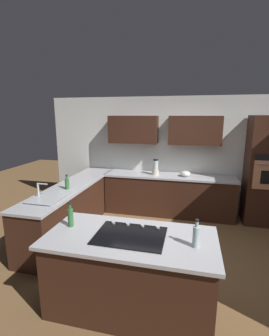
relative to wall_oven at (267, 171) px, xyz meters
The scene contains 16 objects.
ground_plane 2.75m from the wall_oven, 42.84° to the left, with size 14.00×14.00×0.00m, color brown.
wall_back 1.97m from the wall_oven, ahead, with size 6.00×0.44×2.60m.
lower_cabinets_back 2.06m from the wall_oven, ahead, with size 2.80×0.60×0.86m, color #381E14.
countertop_back 1.96m from the wall_oven, ahead, with size 2.84×0.64×0.04m, color #B2B2B7.
lower_cabinets_side 3.91m from the wall_oven, 17.62° to the left, with size 0.60×2.90×0.86m, color #381E14.
countertop_side 3.86m from the wall_oven, 17.62° to the left, with size 0.64×2.94×0.04m, color #B2B2B7.
island_base 3.60m from the wall_oven, 53.52° to the left, with size 1.79×0.84×0.86m, color #381E14.
island_top 3.54m from the wall_oven, 53.52° to the left, with size 1.87×0.92×0.04m, color #B2B2B7.
wall_oven is the anchor object (origin of this frame).
sink_unit 4.16m from the wall_oven, 27.65° to the left, with size 0.46×0.70×0.23m.
cooktop 3.53m from the wall_oven, 53.47° to the left, with size 0.76×0.56×0.03m.
blender 2.25m from the wall_oven, ahead, with size 0.15×0.15×0.35m.
mixing_bowl 1.61m from the wall_oven, ahead, with size 0.21×0.21×0.12m, color white.
dish_soap_bottle 3.90m from the wall_oven, 21.79° to the left, with size 0.08×0.08×0.26m.
oil_bottle 3.98m from the wall_oven, 44.25° to the left, with size 0.07×0.07×0.29m.
second_bottle 3.23m from the wall_oven, 64.17° to the left, with size 0.07×0.07×0.30m.
Camera 1 is at (-0.36, 3.48, 2.20)m, focal length 25.87 mm.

